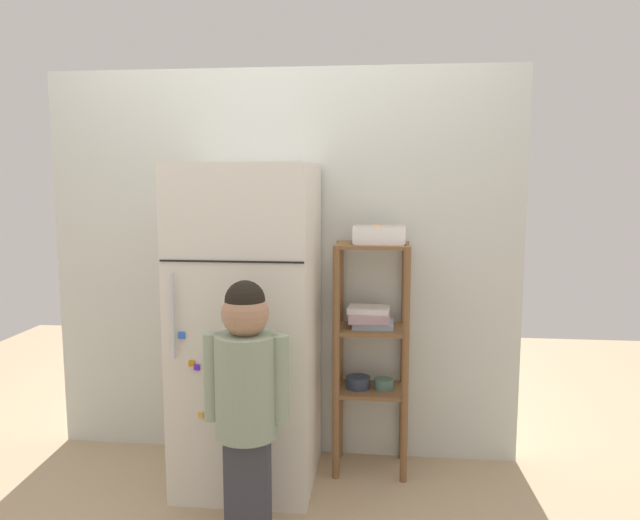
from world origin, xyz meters
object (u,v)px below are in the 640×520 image
object	(u,v)px
pantry_shelf_unit	(371,340)
refrigerator	(248,326)
fruit_bin	(380,236)
child_standing	(246,385)

from	to	relation	value
pantry_shelf_unit	refrigerator	bearing A→B (deg)	-164.07
refrigerator	pantry_shelf_unit	world-z (taller)	refrigerator
fruit_bin	refrigerator	bearing A→B (deg)	-165.75
child_standing	pantry_shelf_unit	bearing A→B (deg)	54.24
refrigerator	pantry_shelf_unit	size ratio (longest dim) A/B	1.33
child_standing	refrigerator	bearing A→B (deg)	101.68
refrigerator	pantry_shelf_unit	bearing A→B (deg)	15.93
refrigerator	fruit_bin	world-z (taller)	refrigerator
child_standing	fruit_bin	distance (m)	1.02
fruit_bin	pantry_shelf_unit	bearing A→B (deg)	167.77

